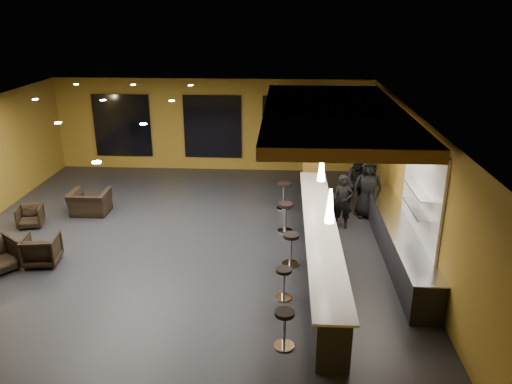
# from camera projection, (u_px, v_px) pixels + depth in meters

# --- Properties ---
(floor) EXTENTS (12.00, 13.00, 0.10)m
(floor) POSITION_uv_depth(u_px,v_px,m) (182.00, 243.00, 13.55)
(floor) COLOR black
(floor) RESTS_ON ground
(ceiling) EXTENTS (12.00, 13.00, 0.10)m
(ceiling) POSITION_uv_depth(u_px,v_px,m) (174.00, 112.00, 12.30)
(ceiling) COLOR black
(wall_back) EXTENTS (12.00, 0.10, 3.50)m
(wall_back) POSITION_uv_depth(u_px,v_px,m) (213.00, 125.00, 19.05)
(wall_back) COLOR olive
(wall_back) RESTS_ON floor
(wall_front) EXTENTS (12.00, 0.10, 3.50)m
(wall_front) POSITION_uv_depth(u_px,v_px,m) (80.00, 338.00, 6.80)
(wall_front) COLOR olive
(wall_front) RESTS_ON floor
(wall_right) EXTENTS (0.10, 13.00, 3.50)m
(wall_right) POSITION_uv_depth(u_px,v_px,m) (415.00, 185.00, 12.60)
(wall_right) COLOR olive
(wall_right) RESTS_ON floor
(wood_soffit) EXTENTS (3.60, 8.00, 0.28)m
(wood_soffit) POSITION_uv_depth(u_px,v_px,m) (333.00, 113.00, 13.08)
(wood_soffit) COLOR olive
(wood_soffit) RESTS_ON ceiling
(window_left) EXTENTS (2.20, 0.06, 2.40)m
(window_left) POSITION_uv_depth(u_px,v_px,m) (122.00, 126.00, 19.16)
(window_left) COLOR black
(window_left) RESTS_ON wall_back
(window_center) EXTENTS (2.20, 0.06, 2.40)m
(window_center) POSITION_uv_depth(u_px,v_px,m) (213.00, 127.00, 18.97)
(window_center) COLOR black
(window_center) RESTS_ON wall_back
(window_right) EXTENTS (2.20, 0.06, 2.40)m
(window_right) POSITION_uv_depth(u_px,v_px,m) (292.00, 128.00, 18.80)
(window_right) COLOR black
(window_right) RESTS_ON wall_back
(tile_backsplash) EXTENTS (0.06, 3.20, 2.40)m
(tile_backsplash) POSITION_uv_depth(u_px,v_px,m) (422.00, 190.00, 11.58)
(tile_backsplash) COLOR white
(tile_backsplash) RESTS_ON wall_right
(bar_counter) EXTENTS (0.60, 8.00, 1.00)m
(bar_counter) POSITION_uv_depth(u_px,v_px,m) (320.00, 245.00, 12.23)
(bar_counter) COLOR black
(bar_counter) RESTS_ON floor
(bar_top) EXTENTS (0.78, 8.10, 0.05)m
(bar_top) POSITION_uv_depth(u_px,v_px,m) (320.00, 226.00, 12.04)
(bar_top) COLOR silver
(bar_top) RESTS_ON bar_counter
(prep_counter) EXTENTS (0.70, 6.00, 0.86)m
(prep_counter) POSITION_uv_depth(u_px,v_px,m) (398.00, 241.00, 12.61)
(prep_counter) COLOR black
(prep_counter) RESTS_ON floor
(prep_top) EXTENTS (0.72, 6.00, 0.03)m
(prep_top) POSITION_uv_depth(u_px,v_px,m) (399.00, 224.00, 12.45)
(prep_top) COLOR silver
(prep_top) RESTS_ON prep_counter
(wall_shelf_lower) EXTENTS (0.30, 1.50, 0.03)m
(wall_shelf_lower) POSITION_uv_depth(u_px,v_px,m) (416.00, 209.00, 11.54)
(wall_shelf_lower) COLOR silver
(wall_shelf_lower) RESTS_ON wall_right
(wall_shelf_upper) EXTENTS (0.30, 1.50, 0.03)m
(wall_shelf_upper) POSITION_uv_depth(u_px,v_px,m) (418.00, 191.00, 11.38)
(wall_shelf_upper) COLOR silver
(wall_shelf_upper) RESTS_ON wall_right
(column) EXTENTS (0.60, 0.60, 3.50)m
(column) POSITION_uv_depth(u_px,v_px,m) (312.00, 147.00, 16.10)
(column) COLOR brown
(column) RESTS_ON floor
(pendant_0) EXTENTS (0.20, 0.20, 0.70)m
(pendant_0) POSITION_uv_depth(u_px,v_px,m) (330.00, 206.00, 9.71)
(pendant_0) COLOR white
(pendant_0) RESTS_ON wood_soffit
(pendant_1) EXTENTS (0.20, 0.20, 0.70)m
(pendant_1) POSITION_uv_depth(u_px,v_px,m) (322.00, 167.00, 12.05)
(pendant_1) COLOR white
(pendant_1) RESTS_ON wood_soffit
(pendant_2) EXTENTS (0.20, 0.20, 0.70)m
(pendant_2) POSITION_uv_depth(u_px,v_px,m) (316.00, 141.00, 14.39)
(pendant_2) COLOR white
(pendant_2) RESTS_ON wood_soffit
(staff_a) EXTENTS (0.61, 0.43, 1.58)m
(staff_a) POSITION_uv_depth(u_px,v_px,m) (343.00, 202.00, 14.16)
(staff_a) COLOR black
(staff_a) RESTS_ON floor
(staff_b) EXTENTS (1.03, 0.90, 1.79)m
(staff_b) POSITION_uv_depth(u_px,v_px,m) (358.00, 182.00, 15.39)
(staff_b) COLOR black
(staff_b) RESTS_ON floor
(staff_c) EXTENTS (0.92, 0.62, 1.83)m
(staff_c) POSITION_uv_depth(u_px,v_px,m) (368.00, 188.00, 14.85)
(staff_c) COLOR black
(staff_c) RESTS_ON floor
(armchair_b) EXTENTS (0.91, 0.93, 0.75)m
(armchair_b) POSITION_uv_depth(u_px,v_px,m) (42.00, 250.00, 12.27)
(armchair_b) COLOR black
(armchair_b) RESTS_ON floor
(armchair_c) EXTENTS (0.82, 0.83, 0.62)m
(armchair_c) POSITION_uv_depth(u_px,v_px,m) (30.00, 216.00, 14.39)
(armchair_c) COLOR black
(armchair_c) RESTS_ON floor
(armchair_d) EXTENTS (1.15, 1.01, 0.74)m
(armchair_d) POSITION_uv_depth(u_px,v_px,m) (90.00, 203.00, 15.24)
(armchair_d) COLOR black
(armchair_d) RESTS_ON floor
(bar_stool_0) EXTENTS (0.39, 0.39, 0.77)m
(bar_stool_0) POSITION_uv_depth(u_px,v_px,m) (284.00, 324.00, 9.20)
(bar_stool_0) COLOR silver
(bar_stool_0) RESTS_ON floor
(bar_stool_1) EXTENTS (0.37, 0.37, 0.72)m
(bar_stool_1) POSITION_uv_depth(u_px,v_px,m) (284.00, 279.00, 10.77)
(bar_stool_1) COLOR silver
(bar_stool_1) RESTS_ON floor
(bar_stool_2) EXTENTS (0.42, 0.42, 0.82)m
(bar_stool_2) POSITION_uv_depth(u_px,v_px,m) (291.00, 245.00, 12.16)
(bar_stool_2) COLOR silver
(bar_stool_2) RESTS_ON floor
(bar_stool_3) EXTENTS (0.43, 0.43, 0.86)m
(bar_stool_3) POSITION_uv_depth(u_px,v_px,m) (285.00, 214.00, 13.97)
(bar_stool_3) COLOR silver
(bar_stool_3) RESTS_ON floor
(bar_stool_4) EXTENTS (0.44, 0.44, 0.87)m
(bar_stool_4) POSITION_uv_depth(u_px,v_px,m) (284.00, 192.00, 15.56)
(bar_stool_4) COLOR silver
(bar_stool_4) RESTS_ON floor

